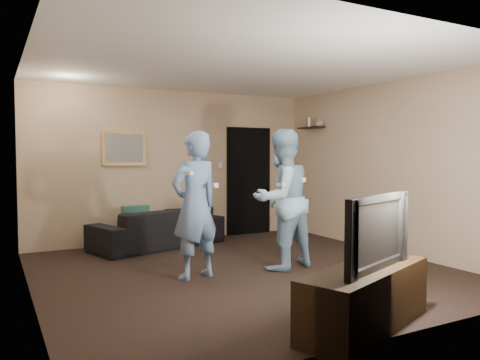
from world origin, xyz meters
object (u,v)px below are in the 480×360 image
wii_player_left (195,205)px  wii_player_right (282,199)px  television (367,231)px  sofa (158,228)px  tv_console (366,299)px

wii_player_left → wii_player_right: size_ratio=0.97×
television → wii_player_left: size_ratio=0.62×
sofa → wii_player_right: size_ratio=1.18×
wii_player_left → wii_player_right: 1.18m
sofa → television: (0.43, -4.28, 0.52)m
television → wii_player_left: wii_player_left is taller
wii_player_right → tv_console: bearing=-104.2°
sofa → wii_player_right: 2.44m
wii_player_right → television: bearing=-104.2°
wii_player_left → sofa: bearing=84.0°
tv_console → wii_player_right: size_ratio=0.84×
sofa → wii_player_right: wii_player_right is taller
television → sofa: bearing=74.8°
sofa → wii_player_left: bearing=67.9°
tv_console → wii_player_right: bearing=55.0°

